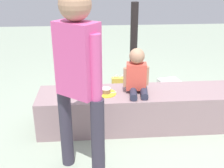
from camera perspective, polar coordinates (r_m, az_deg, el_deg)
name	(u,v)px	position (r m, az deg, el deg)	size (l,w,h in m)	color
ground_plane	(137,125)	(3.22, 5.11, -8.39)	(12.00, 12.00, 0.00)	#96A590
concrete_ledge	(137,109)	(3.12, 5.24, -5.12)	(2.17, 0.52, 0.42)	gray
child_seated	(137,74)	(2.93, 5.11, 2.07)	(0.28, 0.32, 0.48)	#292C40
adult_standing	(78,71)	(2.14, -6.93, 2.57)	(0.38, 0.34, 1.54)	#352F3F
cake_plate	(106,92)	(2.96, -1.25, -1.64)	(0.22, 0.22, 0.07)	yellow
gift_bag	(120,86)	(3.91, 1.62, -0.37)	(0.23, 0.08, 0.30)	gold
railing_post	(133,53)	(4.24, 4.41, 6.29)	(0.36, 0.36, 1.22)	black
water_bottle_near_gift	(167,92)	(3.90, 11.27, -1.64)	(0.07, 0.07, 0.18)	silver
cake_box_white	(170,85)	(4.15, 11.76, -0.27)	(0.29, 0.28, 0.15)	white
handbag_black_leather	(80,86)	(3.95, -6.52, -0.37)	(0.31, 0.12, 0.34)	black
handbag_brown_canvas	(136,98)	(3.55, 4.98, -2.81)	(0.29, 0.13, 0.36)	brown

